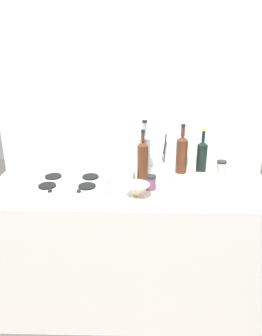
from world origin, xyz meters
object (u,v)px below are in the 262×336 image
at_px(wine_bottle_mid_right, 143,160).
at_px(butter_dish, 124,177).
at_px(utensil_crock, 162,170).
at_px(stovetop_hob, 70,183).
at_px(wine_bottle_mid_left, 144,153).
at_px(condiment_jar_front, 221,167).
at_px(plate_stack, 201,184).
at_px(mixing_bowl, 137,191).
at_px(wine_bottle_leftmost, 182,154).
at_px(condiment_jar_rear, 151,182).
at_px(wine_bottle_rightmost, 202,156).

height_order(wine_bottle_mid_right, butter_dish, wine_bottle_mid_right).
bearing_deg(utensil_crock, stovetop_hob, -172.35).
distance_m(wine_bottle_mid_left, condiment_jar_front, 0.55).
relative_size(stovetop_hob, plate_stack, 1.89).
bearing_deg(utensil_crock, wine_bottle_mid_left, 132.05).
distance_m(butter_dish, utensil_crock, 0.25).
distance_m(mixing_bowl, condiment_jar_front, 0.71).
xyz_separation_m(wine_bottle_mid_right, butter_dish, (-0.12, -0.05, -0.10)).
bearing_deg(wine_bottle_leftmost, plate_stack, -70.22).
distance_m(stovetop_hob, wine_bottle_mid_right, 0.50).
distance_m(plate_stack, condiment_jar_rear, 0.32).
distance_m(stovetop_hob, wine_bottle_rightmost, 0.92).
bearing_deg(butter_dish, plate_stack, -10.34).
relative_size(wine_bottle_mid_left, utensil_crock, 1.16).
bearing_deg(wine_bottle_leftmost, wine_bottle_rightmost, 0.85).
bearing_deg(wine_bottle_mid_left, wine_bottle_mid_right, -96.96).
distance_m(utensil_crock, condiment_jar_rear, 0.15).
bearing_deg(butter_dish, condiment_jar_front, 13.16).
bearing_deg(stovetop_hob, wine_bottle_rightmost, 15.64).
relative_size(wine_bottle_mid_left, condiment_jar_rear, 4.17).
relative_size(stovetop_hob, condiment_jar_front, 5.29).
distance_m(wine_bottle_leftmost, wine_bottle_mid_right, 0.30).
bearing_deg(wine_bottle_rightmost, utensil_crock, -149.63).
height_order(wine_bottle_rightmost, butter_dish, wine_bottle_rightmost).
relative_size(butter_dish, utensil_crock, 0.41).
bearing_deg(stovetop_hob, wine_bottle_mid_left, 23.83).
height_order(wine_bottle_leftmost, mixing_bowl, wine_bottle_leftmost).
relative_size(butter_dish, condiment_jar_rear, 1.47).
height_order(plate_stack, wine_bottle_mid_right, wine_bottle_mid_right).
relative_size(wine_bottle_mid_right, wine_bottle_rightmost, 1.06).
bearing_deg(wine_bottle_mid_right, utensil_crock, -16.66).
bearing_deg(condiment_jar_front, wine_bottle_mid_left, -178.41).
distance_m(wine_bottle_mid_left, mixing_bowl, 0.40).
bearing_deg(wine_bottle_mid_left, stovetop_hob, -156.17).
bearing_deg(butter_dish, wine_bottle_leftmost, 24.02).
relative_size(stovetop_hob, wine_bottle_rightmost, 1.56).
xyz_separation_m(butter_dish, condiment_jar_front, (0.67, 0.16, 0.01)).
height_order(wine_bottle_rightmost, condiment_jar_rear, wine_bottle_rightmost).
bearing_deg(wine_bottle_leftmost, condiment_jar_rear, -127.18).
bearing_deg(condiment_jar_rear, plate_stack, 5.10).
bearing_deg(wine_bottle_mid_left, butter_dish, -132.98).
bearing_deg(wine_bottle_rightmost, condiment_jar_rear, -140.90).
height_order(plate_stack, wine_bottle_mid_left, wine_bottle_mid_left).
bearing_deg(wine_bottle_mid_right, wine_bottle_leftmost, 24.73).
distance_m(plate_stack, wine_bottle_rightmost, 0.29).
xyz_separation_m(wine_bottle_mid_right, condiment_jar_rear, (0.05, -0.17, -0.09)).
xyz_separation_m(plate_stack, condiment_jar_front, (0.18, 0.25, 0.02)).
bearing_deg(mixing_bowl, butter_dish, 109.33).
height_order(mixing_bowl, condiment_jar_front, condiment_jar_front).
relative_size(butter_dish, condiment_jar_front, 1.43).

